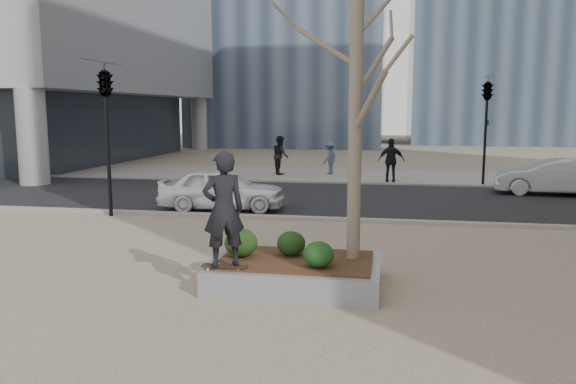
% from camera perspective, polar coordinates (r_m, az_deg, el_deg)
% --- Properties ---
extents(ground, '(120.00, 120.00, 0.00)m').
position_cam_1_polar(ground, '(10.45, -4.69, -9.14)').
color(ground, gray).
rests_on(ground, ground).
extents(street, '(60.00, 8.00, 0.02)m').
position_cam_1_polar(street, '(20.04, 2.62, -0.60)').
color(street, black).
rests_on(street, ground).
extents(far_sidewalk, '(60.00, 6.00, 0.02)m').
position_cam_1_polar(far_sidewalk, '(26.93, 4.58, 1.70)').
color(far_sidewalk, gray).
rests_on(far_sidewalk, ground).
extents(planter, '(3.00, 2.00, 0.45)m').
position_cam_1_polar(planter, '(10.18, 0.80, -8.26)').
color(planter, gray).
rests_on(planter, ground).
extents(planter_mulch, '(2.70, 1.70, 0.04)m').
position_cam_1_polar(planter_mulch, '(10.12, 0.80, -6.93)').
color(planter_mulch, '#382314').
rests_on(planter_mulch, planter).
extents(sycamore_tree, '(2.80, 2.80, 6.60)m').
position_cam_1_polar(sycamore_tree, '(9.96, 6.94, 12.05)').
color(sycamore_tree, gray).
rests_on(sycamore_tree, planter_mulch).
extents(shrub_left, '(0.60, 0.60, 0.51)m').
position_cam_1_polar(shrub_left, '(10.24, -4.79, -5.17)').
color(shrub_left, '#153310').
rests_on(shrub_left, planter_mulch).
extents(shrub_middle, '(0.52, 0.52, 0.45)m').
position_cam_1_polar(shrub_middle, '(10.32, 0.33, -5.23)').
color(shrub_middle, '#103313').
rests_on(shrub_middle, planter_mulch).
extents(shrub_right, '(0.52, 0.52, 0.44)m').
position_cam_1_polar(shrub_right, '(9.57, 3.13, -6.35)').
color(shrub_right, '#133E17').
rests_on(shrub_right, planter_mulch).
extents(skateboard, '(0.78, 0.20, 0.08)m').
position_cam_1_polar(skateboard, '(9.64, -6.47, -7.66)').
color(skateboard, black).
rests_on(skateboard, planter).
extents(skateboarder, '(0.84, 0.75, 1.94)m').
position_cam_1_polar(skateboarder, '(9.41, -6.57, -1.75)').
color(skateboarder, black).
rests_on(skateboarder, skateboard).
extents(police_car, '(4.06, 2.00, 1.33)m').
position_cam_1_polar(police_car, '(17.64, -6.72, 0.34)').
color(police_car, white).
rests_on(police_car, street).
extents(car_silver, '(4.18, 1.94, 1.32)m').
position_cam_1_polar(car_silver, '(22.77, 25.30, 1.39)').
color(car_silver, '#9D9FA5').
rests_on(car_silver, street).
extents(pedestrian_a, '(1.00, 1.11, 1.86)m').
position_cam_1_polar(pedestrian_a, '(27.07, -0.77, 3.77)').
color(pedestrian_a, black).
rests_on(pedestrian_a, far_sidewalk).
extents(pedestrian_b, '(0.93, 1.18, 1.61)m').
position_cam_1_polar(pedestrian_b, '(27.25, 4.24, 3.51)').
color(pedestrian_b, '#3F5172').
rests_on(pedestrian_b, far_sidewalk).
extents(pedestrian_c, '(1.12, 0.50, 1.89)m').
position_cam_1_polar(pedestrian_c, '(24.53, 10.45, 3.18)').
color(pedestrian_c, black).
rests_on(pedestrian_c, far_sidewalk).
extents(traffic_light_near, '(0.60, 2.48, 4.50)m').
position_cam_1_polar(traffic_light_near, '(17.26, -17.85, 5.03)').
color(traffic_light_near, black).
rests_on(traffic_light_near, ground).
extents(traffic_light_far, '(0.60, 2.48, 4.50)m').
position_cam_1_polar(traffic_light_far, '(24.56, 19.43, 5.85)').
color(traffic_light_far, black).
rests_on(traffic_light_far, ground).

